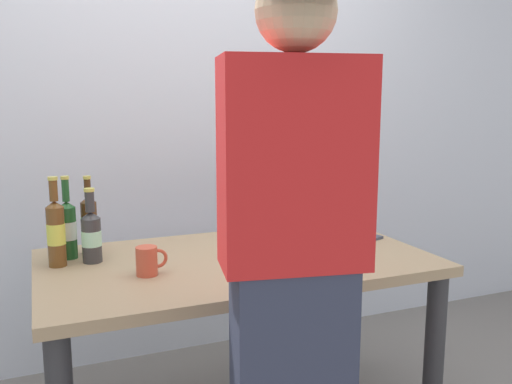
% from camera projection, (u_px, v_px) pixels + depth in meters
% --- Properties ---
extents(desk, '(1.46, 0.83, 0.75)m').
position_uv_depth(desk, '(237.00, 286.00, 2.11)').
color(desk, '#9E8460').
rests_on(desk, ground).
extents(laptop, '(0.40, 0.43, 0.23)m').
position_uv_depth(laptop, '(327.00, 224.00, 2.41)').
color(laptop, '#383D4C').
rests_on(laptop, desk).
extents(beer_bottle_brown, '(0.07, 0.07, 0.28)m').
position_uv_depth(beer_bottle_brown, '(91.00, 234.00, 2.01)').
color(beer_bottle_brown, '#333333').
rests_on(beer_bottle_brown, desk).
extents(beer_bottle_amber, '(0.06, 0.06, 0.31)m').
position_uv_depth(beer_bottle_amber, '(89.00, 224.00, 2.12)').
color(beer_bottle_amber, '#472B14').
rests_on(beer_bottle_amber, desk).
extents(beer_bottle_green, '(0.06, 0.06, 0.33)m').
position_uv_depth(beer_bottle_green, '(56.00, 231.00, 1.96)').
color(beer_bottle_green, brown).
rests_on(beer_bottle_green, desk).
extents(beer_bottle_dark, '(0.07, 0.07, 0.32)m').
position_uv_depth(beer_bottle_dark, '(68.00, 228.00, 2.06)').
color(beer_bottle_dark, '#1E5123').
rests_on(beer_bottle_dark, desk).
extents(person_figure, '(0.42, 0.32, 1.71)m').
position_uv_depth(person_figure, '(293.00, 273.00, 1.47)').
color(person_figure, '#2D3347').
rests_on(person_figure, ground).
extents(coffee_mug, '(0.11, 0.07, 0.10)m').
position_uv_depth(coffee_mug, '(148.00, 261.00, 1.87)').
color(coffee_mug, '#BF4C33').
rests_on(coffee_mug, desk).
extents(back_wall, '(6.00, 0.10, 2.60)m').
position_uv_depth(back_wall, '(176.00, 110.00, 2.82)').
color(back_wall, silver).
rests_on(back_wall, ground).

